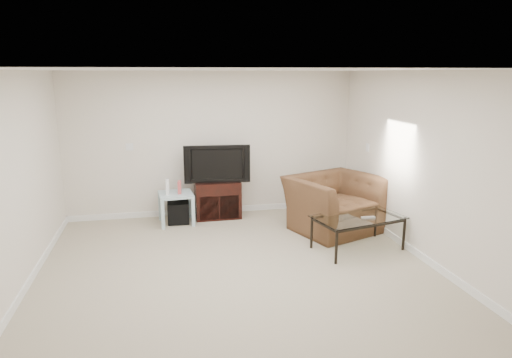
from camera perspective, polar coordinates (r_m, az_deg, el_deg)
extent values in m
plane|color=tan|center=(5.97, -2.35, -11.29)|extent=(5.00, 5.00, 0.00)
plane|color=white|center=(5.43, -2.60, 13.48)|extent=(5.00, 5.00, 0.00)
cube|color=silver|center=(8.00, -5.46, 4.35)|extent=(5.00, 0.02, 2.50)
cube|color=silver|center=(5.72, -27.98, -0.69)|extent=(0.02, 5.00, 2.50)
cube|color=silver|center=(6.46, 19.98, 1.49)|extent=(0.02, 5.00, 2.50)
cube|color=white|center=(7.96, -15.54, 3.88)|extent=(0.12, 0.02, 0.12)
cube|color=white|center=(7.83, 13.79, 3.84)|extent=(0.02, 0.09, 0.13)
cube|color=white|center=(7.77, 14.35, -3.45)|extent=(0.02, 0.08, 0.12)
cube|color=black|center=(7.89, -4.85, -1.04)|extent=(0.42, 0.29, 0.06)
imported|color=black|center=(7.81, -4.92, 2.03)|extent=(1.05, 0.29, 0.64)
cube|color=black|center=(7.78, -9.69, -4.10)|extent=(0.36, 0.36, 0.35)
cube|color=white|center=(7.60, -11.01, -0.99)|extent=(0.06, 0.18, 0.24)
cube|color=#CC4C4C|center=(7.62, -9.54, -1.01)|extent=(0.07, 0.16, 0.21)
imported|color=brown|center=(7.34, 9.82, -1.91)|extent=(1.55, 1.28, 1.17)
cube|color=#B2B2B7|center=(6.57, 13.85, -4.69)|extent=(0.20, 0.06, 0.02)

